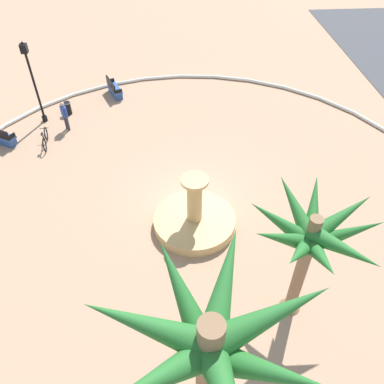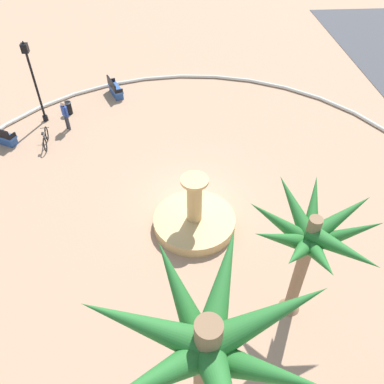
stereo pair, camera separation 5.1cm
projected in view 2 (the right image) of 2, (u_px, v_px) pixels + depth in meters
The scene contains 11 objects.
ground_plane at pixel (191, 203), 16.99m from camera, with size 80.00×80.00×0.00m, color tan.
plaza_curb at pixel (191, 201), 16.92m from camera, with size 23.67×23.67×0.20m, color silver.
fountain at pixel (194, 220), 15.77m from camera, with size 3.32×3.32×2.51m.
palm_tree_near_fountain at pixel (207, 365), 6.51m from camera, with size 4.03×4.08×6.97m.
palm_tree_by_curb at pixel (311, 238), 10.79m from camera, with size 3.91×3.88×4.63m.
bench_east at pixel (2, 137), 20.01m from camera, with size 1.20×1.64×1.00m.
bench_north at pixel (115, 90), 23.67m from camera, with size 1.67×1.07×1.00m.
lamppost at pixel (33, 77), 20.02m from camera, with size 0.32×0.32×4.48m.
trash_bin at pixel (68, 108), 22.07m from camera, with size 0.46×0.46×0.73m.
bicycle_red_frame at pixel (46, 139), 19.86m from camera, with size 1.71×0.44×0.94m.
person_cyclist_helmet at pixel (65, 114), 20.55m from camera, with size 0.43×0.37×1.64m.
Camera 2 is at (12.12, -0.75, 11.89)m, focal length 36.56 mm.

